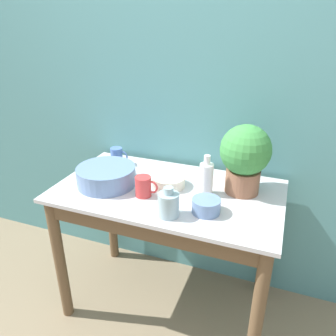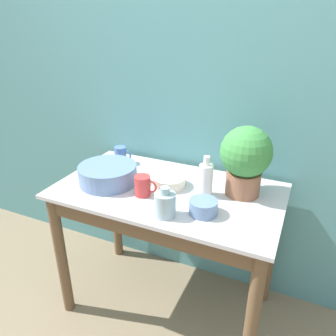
{
  "view_description": "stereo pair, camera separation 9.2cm",
  "coord_description": "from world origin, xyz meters",
  "px_view_note": "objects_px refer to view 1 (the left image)",
  "views": [
    {
      "loc": [
        0.52,
        -1.05,
        1.59
      ],
      "look_at": [
        0.0,
        0.33,
        0.91
      ],
      "focal_mm": 35.0,
      "sensor_mm": 36.0,
      "label": 1
    },
    {
      "loc": [
        0.61,
        -1.02,
        1.59
      ],
      "look_at": [
        0.0,
        0.33,
        0.91
      ],
      "focal_mm": 35.0,
      "sensor_mm": 36.0,
      "label": 2
    }
  ],
  "objects_px": {
    "bowl_small_cream": "(169,181)",
    "mug_red": "(144,186)",
    "potted_plant": "(245,156)",
    "bowl_wash_large": "(106,176)",
    "bottle_short": "(168,204)",
    "mug_blue": "(117,156)",
    "bottle_tall": "(206,178)",
    "bowl_small_blue": "(206,206)"
  },
  "relations": [
    {
      "from": "potted_plant",
      "to": "bottle_short",
      "type": "bearing_deg",
      "value": -128.17
    },
    {
      "from": "bowl_wash_large",
      "to": "bowl_small_cream",
      "type": "distance_m",
      "value": 0.33
    },
    {
      "from": "bowl_wash_large",
      "to": "bottle_short",
      "type": "xyz_separation_m",
      "value": [
        0.41,
        -0.17,
        0.01
      ]
    },
    {
      "from": "bowl_wash_large",
      "to": "bottle_tall",
      "type": "distance_m",
      "value": 0.52
    },
    {
      "from": "bowl_wash_large",
      "to": "bottle_short",
      "type": "relative_size",
      "value": 2.17
    },
    {
      "from": "bottle_tall",
      "to": "bowl_small_blue",
      "type": "height_order",
      "value": "bottle_tall"
    },
    {
      "from": "bottle_short",
      "to": "mug_blue",
      "type": "distance_m",
      "value": 0.64
    },
    {
      "from": "mug_red",
      "to": "bowl_small_cream",
      "type": "height_order",
      "value": "mug_red"
    },
    {
      "from": "potted_plant",
      "to": "mug_red",
      "type": "bearing_deg",
      "value": -154.07
    },
    {
      "from": "bottle_short",
      "to": "mug_blue",
      "type": "relative_size",
      "value": 1.29
    },
    {
      "from": "potted_plant",
      "to": "bowl_wash_large",
      "type": "bearing_deg",
      "value": -165.64
    },
    {
      "from": "bowl_wash_large",
      "to": "bowl_small_cream",
      "type": "relative_size",
      "value": 1.79
    },
    {
      "from": "bottle_short",
      "to": "bowl_small_cream",
      "type": "height_order",
      "value": "bottle_short"
    },
    {
      "from": "bottle_short",
      "to": "potted_plant",
      "type": "bearing_deg",
      "value": 51.83
    },
    {
      "from": "bottle_short",
      "to": "bowl_small_cream",
      "type": "bearing_deg",
      "value": 110.43
    },
    {
      "from": "bottle_short",
      "to": "bowl_wash_large",
      "type": "bearing_deg",
      "value": 157.96
    },
    {
      "from": "potted_plant",
      "to": "bowl_wash_large",
      "type": "relative_size",
      "value": 1.14
    },
    {
      "from": "bottle_tall",
      "to": "bowl_small_blue",
      "type": "distance_m",
      "value": 0.18
    },
    {
      "from": "mug_blue",
      "to": "bowl_small_cream",
      "type": "xyz_separation_m",
      "value": [
        0.38,
        -0.15,
        -0.02
      ]
    },
    {
      "from": "bottle_short",
      "to": "bowl_small_cream",
      "type": "xyz_separation_m",
      "value": [
        -0.1,
        0.26,
        -0.03
      ]
    },
    {
      "from": "bowl_small_cream",
      "to": "bottle_tall",
      "type": "bearing_deg",
      "value": -3.83
    },
    {
      "from": "bottle_tall",
      "to": "mug_red",
      "type": "bearing_deg",
      "value": -155.88
    },
    {
      "from": "mug_red",
      "to": "bottle_short",
      "type": "bearing_deg",
      "value": -35.11
    },
    {
      "from": "potted_plant",
      "to": "bowl_wash_large",
      "type": "distance_m",
      "value": 0.71
    },
    {
      "from": "bottle_tall",
      "to": "mug_red",
      "type": "relative_size",
      "value": 1.76
    },
    {
      "from": "bottle_short",
      "to": "mug_red",
      "type": "height_order",
      "value": "bottle_short"
    },
    {
      "from": "bottle_short",
      "to": "mug_blue",
      "type": "height_order",
      "value": "bottle_short"
    },
    {
      "from": "bowl_wash_large",
      "to": "bowl_small_cream",
      "type": "height_order",
      "value": "bowl_wash_large"
    },
    {
      "from": "bottle_short",
      "to": "bowl_small_blue",
      "type": "height_order",
      "value": "bottle_short"
    },
    {
      "from": "bottle_tall",
      "to": "bowl_small_cream",
      "type": "xyz_separation_m",
      "value": [
        -0.2,
        0.01,
        -0.06
      ]
    },
    {
      "from": "potted_plant",
      "to": "bowl_small_cream",
      "type": "xyz_separation_m",
      "value": [
        -0.36,
        -0.08,
        -0.17
      ]
    },
    {
      "from": "bowl_wash_large",
      "to": "mug_red",
      "type": "height_order",
      "value": "mug_red"
    },
    {
      "from": "mug_red",
      "to": "mug_blue",
      "type": "relative_size",
      "value": 1.08
    },
    {
      "from": "potted_plant",
      "to": "bowl_small_cream",
      "type": "relative_size",
      "value": 2.04
    },
    {
      "from": "bowl_small_cream",
      "to": "mug_blue",
      "type": "bearing_deg",
      "value": 158.37
    },
    {
      "from": "potted_plant",
      "to": "bowl_small_cream",
      "type": "height_order",
      "value": "potted_plant"
    },
    {
      "from": "bowl_wash_large",
      "to": "bowl_small_blue",
      "type": "xyz_separation_m",
      "value": [
        0.56,
        -0.08,
        -0.02
      ]
    },
    {
      "from": "mug_red",
      "to": "mug_blue",
      "type": "distance_m",
      "value": 0.42
    },
    {
      "from": "potted_plant",
      "to": "mug_blue",
      "type": "bearing_deg",
      "value": 174.21
    },
    {
      "from": "bowl_small_cream",
      "to": "mug_red",
      "type": "bearing_deg",
      "value": -119.53
    },
    {
      "from": "mug_blue",
      "to": "bowl_small_blue",
      "type": "bearing_deg",
      "value": -27.6
    },
    {
      "from": "mug_blue",
      "to": "potted_plant",
      "type": "bearing_deg",
      "value": -5.79
    }
  ]
}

